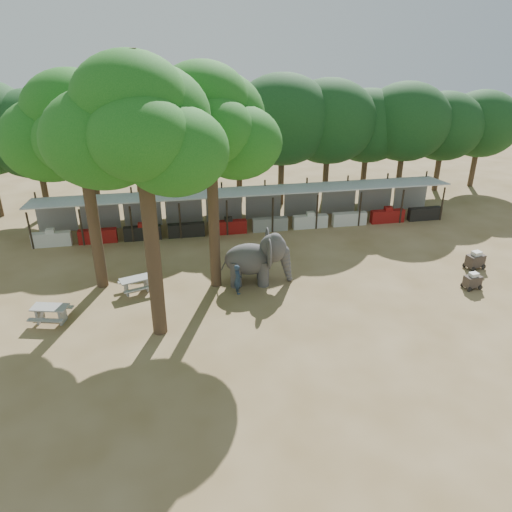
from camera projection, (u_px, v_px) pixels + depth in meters
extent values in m
plane|color=brown|center=(299.00, 343.00, 22.04)|extent=(100.00, 100.00, 0.00)
cube|color=#A1A5A9|center=(247.00, 191.00, 33.39)|extent=(28.00, 2.99, 0.39)
cylinder|color=#2D2319|center=(49.00, 230.00, 30.71)|extent=(0.12, 0.12, 2.40)
cylinder|color=#2D2319|center=(56.00, 212.00, 33.02)|extent=(0.12, 0.12, 2.80)
cube|color=silver|center=(52.00, 239.00, 31.25)|extent=(2.38, 0.50, 0.90)
cube|color=gray|center=(57.00, 217.00, 33.15)|extent=(2.52, 0.12, 2.00)
cylinder|color=#2D2319|center=(96.00, 227.00, 31.16)|extent=(0.12, 0.12, 2.40)
cylinder|color=#2D2319|center=(100.00, 209.00, 33.47)|extent=(0.12, 0.12, 2.80)
cube|color=maroon|center=(98.00, 236.00, 31.71)|extent=(2.38, 0.50, 0.90)
cube|color=gray|center=(100.00, 215.00, 33.60)|extent=(2.52, 0.12, 2.00)
cylinder|color=#2D2319|center=(141.00, 224.00, 31.62)|extent=(0.12, 0.12, 2.40)
cylinder|color=#2D2319|center=(142.00, 206.00, 33.93)|extent=(0.12, 0.12, 2.80)
cube|color=black|center=(143.00, 233.00, 32.16)|extent=(2.38, 0.50, 0.90)
cube|color=gray|center=(143.00, 212.00, 34.06)|extent=(2.52, 0.12, 2.00)
cylinder|color=#2D2319|center=(186.00, 221.00, 32.07)|extent=(0.12, 0.12, 2.40)
cylinder|color=#2D2319|center=(184.00, 204.00, 34.38)|extent=(0.12, 0.12, 2.80)
cube|color=black|center=(186.00, 230.00, 32.62)|extent=(2.38, 0.50, 0.90)
cube|color=gray|center=(184.00, 210.00, 34.51)|extent=(2.52, 0.12, 2.00)
cylinder|color=#2D2319|center=(229.00, 218.00, 32.52)|extent=(0.12, 0.12, 2.40)
cylinder|color=#2D2319|center=(224.00, 201.00, 34.84)|extent=(0.12, 0.12, 2.80)
cube|color=maroon|center=(229.00, 227.00, 33.07)|extent=(2.38, 0.50, 0.90)
cube|color=gray|center=(224.00, 207.00, 34.96)|extent=(2.52, 0.12, 2.00)
cylinder|color=#2D2319|center=(271.00, 215.00, 32.98)|extent=(0.12, 0.12, 2.40)
cylinder|color=#2D2319|center=(263.00, 199.00, 35.29)|extent=(0.12, 0.12, 2.80)
cube|color=gray|center=(270.00, 224.00, 33.52)|extent=(2.38, 0.50, 0.90)
cube|color=gray|center=(263.00, 205.00, 35.42)|extent=(2.52, 0.12, 2.00)
cylinder|color=#2D2319|center=(312.00, 212.00, 33.43)|extent=(0.12, 0.12, 2.40)
cylinder|color=#2D2319|center=(301.00, 197.00, 35.74)|extent=(0.12, 0.12, 2.80)
cube|color=silver|center=(310.00, 222.00, 33.98)|extent=(2.38, 0.50, 0.90)
cube|color=gray|center=(301.00, 202.00, 35.87)|extent=(2.52, 0.12, 2.00)
cylinder|color=#2D2319|center=(351.00, 210.00, 33.89)|extent=(0.12, 0.12, 2.40)
cylinder|color=#2D2319|center=(339.00, 195.00, 36.20)|extent=(0.12, 0.12, 2.80)
cube|color=silver|center=(349.00, 219.00, 34.43)|extent=(2.38, 0.50, 0.90)
cube|color=gray|center=(338.00, 200.00, 36.32)|extent=(2.52, 0.12, 2.00)
cylinder|color=#2D2319|center=(390.00, 207.00, 34.34)|extent=(0.12, 0.12, 2.40)
cylinder|color=#2D2319|center=(375.00, 192.00, 36.65)|extent=(0.12, 0.12, 2.80)
cube|color=maroon|center=(387.00, 216.00, 34.89)|extent=(2.38, 0.50, 0.90)
cube|color=gray|center=(375.00, 198.00, 36.78)|extent=(2.52, 0.12, 2.00)
cylinder|color=#2D2319|center=(428.00, 205.00, 34.79)|extent=(0.12, 0.12, 2.40)
cylinder|color=#2D2319|center=(411.00, 190.00, 37.10)|extent=(0.12, 0.12, 2.80)
cube|color=black|center=(424.00, 214.00, 35.34)|extent=(2.38, 0.50, 0.90)
cube|color=gray|center=(410.00, 196.00, 37.23)|extent=(2.52, 0.12, 2.00)
cylinder|color=#332316|center=(91.00, 204.00, 24.81)|extent=(0.60, 0.60, 9.20)
cone|color=#332316|center=(77.00, 109.00, 22.83)|extent=(0.57, 0.57, 2.88)
ellipsoid|color=#125112|center=(51.00, 139.00, 23.46)|extent=(4.80, 4.80, 3.94)
ellipsoid|color=#125112|center=(107.00, 150.00, 23.26)|extent=(4.20, 4.20, 3.44)
ellipsoid|color=#125112|center=(87.00, 122.00, 24.17)|extent=(5.20, 5.20, 4.26)
ellipsoid|color=#125112|center=(76.00, 139.00, 22.14)|extent=(3.80, 3.80, 3.12)
ellipsoid|color=#125112|center=(70.00, 108.00, 22.95)|extent=(4.40, 4.40, 3.61)
cylinder|color=#332316|center=(150.00, 226.00, 20.60)|extent=(0.64, 0.64, 10.40)
cone|color=#332316|center=(137.00, 95.00, 18.36)|extent=(0.61, 0.61, 3.25)
ellipsoid|color=#125112|center=(104.00, 138.00, 19.07)|extent=(4.80, 4.80, 3.94)
ellipsoid|color=#125112|center=(174.00, 151.00, 18.87)|extent=(4.20, 4.20, 3.44)
ellipsoid|color=#125112|center=(146.00, 117.00, 19.78)|extent=(5.20, 5.20, 4.26)
ellipsoid|color=#125112|center=(140.00, 137.00, 17.75)|extent=(3.80, 3.80, 3.12)
ellipsoid|color=#125112|center=(130.00, 99.00, 18.56)|extent=(4.40, 4.40, 3.61)
cylinder|color=#332316|center=(213.00, 200.00, 24.81)|extent=(0.56, 0.56, 9.60)
cone|color=#332316|center=(209.00, 100.00, 22.74)|extent=(0.53, 0.53, 3.00)
ellipsoid|color=#125112|center=(180.00, 132.00, 23.40)|extent=(4.80, 4.80, 3.94)
ellipsoid|color=#125112|center=(238.00, 142.00, 23.20)|extent=(4.20, 4.20, 3.44)
ellipsoid|color=#125112|center=(212.00, 115.00, 24.11)|extent=(5.20, 5.20, 4.26)
ellipsoid|color=#125112|center=(213.00, 131.00, 22.08)|extent=(3.80, 3.80, 3.12)
ellipsoid|color=#125112|center=(202.00, 100.00, 22.89)|extent=(4.40, 4.40, 3.61)
cylinder|color=#332316|center=(4.00, 191.00, 35.40)|extent=(0.44, 0.44, 3.74)
cylinder|color=#332316|center=(53.00, 189.00, 35.94)|extent=(0.44, 0.44, 3.74)
ellipsoid|color=black|center=(44.00, 138.00, 34.36)|extent=(6.46, 5.95, 5.61)
cylinder|color=#332316|center=(101.00, 186.00, 36.48)|extent=(0.44, 0.44, 3.74)
ellipsoid|color=black|center=(94.00, 136.00, 34.90)|extent=(6.46, 5.95, 5.61)
cylinder|color=#332316|center=(147.00, 184.00, 37.02)|extent=(0.44, 0.44, 3.74)
ellipsoid|color=black|center=(142.00, 134.00, 35.44)|extent=(6.46, 5.95, 5.61)
cylinder|color=#332316|center=(192.00, 181.00, 37.56)|extent=(0.44, 0.44, 3.74)
ellipsoid|color=black|center=(189.00, 132.00, 35.98)|extent=(6.46, 5.95, 5.61)
cylinder|color=#332316|center=(236.00, 179.00, 38.10)|extent=(0.44, 0.44, 3.74)
ellipsoid|color=black|center=(235.00, 131.00, 36.53)|extent=(6.46, 5.95, 5.61)
cylinder|color=#332316|center=(279.00, 177.00, 38.64)|extent=(0.44, 0.44, 3.74)
ellipsoid|color=black|center=(279.00, 129.00, 37.07)|extent=(6.46, 5.95, 5.61)
cylinder|color=#332316|center=(320.00, 175.00, 39.18)|extent=(0.44, 0.44, 3.74)
ellipsoid|color=black|center=(323.00, 127.00, 37.61)|extent=(6.46, 5.95, 5.61)
cylinder|color=#332316|center=(360.00, 172.00, 39.72)|extent=(0.44, 0.44, 3.74)
ellipsoid|color=black|center=(364.00, 126.00, 38.15)|extent=(6.46, 5.95, 5.61)
cylinder|color=#332316|center=(399.00, 170.00, 40.26)|extent=(0.44, 0.44, 3.74)
ellipsoid|color=black|center=(405.00, 124.00, 38.69)|extent=(6.46, 5.95, 5.61)
cylinder|color=#332316|center=(437.00, 168.00, 40.80)|extent=(0.44, 0.44, 3.74)
ellipsoid|color=black|center=(445.00, 123.00, 39.23)|extent=(6.46, 5.95, 5.61)
cylinder|color=#332316|center=(474.00, 166.00, 41.34)|extent=(0.44, 0.44, 3.74)
ellipsoid|color=black|center=(483.00, 122.00, 39.77)|extent=(6.46, 5.95, 5.61)
ellipsoid|color=#3B3838|center=(249.00, 259.00, 26.55)|extent=(2.82, 1.87, 1.71)
cylinder|color=#3B3838|center=(236.00, 274.00, 26.44)|extent=(0.68, 0.68, 1.43)
cylinder|color=#3B3838|center=(236.00, 267.00, 27.17)|extent=(0.68, 0.68, 1.43)
cylinder|color=#3B3838|center=(263.00, 273.00, 26.50)|extent=(0.68, 0.68, 1.43)
cylinder|color=#3B3838|center=(262.00, 266.00, 27.23)|extent=(0.68, 0.68, 1.43)
ellipsoid|color=#3B3838|center=(273.00, 248.00, 26.34)|extent=(1.60, 1.36, 1.58)
ellipsoid|color=#3B3838|center=(269.00, 254.00, 25.62)|extent=(0.41, 1.32, 1.62)
ellipsoid|color=#3B3838|center=(267.00, 242.00, 27.01)|extent=(0.41, 1.32, 1.62)
cone|color=#3B3838|center=(287.00, 266.00, 26.85)|extent=(0.73, 0.73, 1.79)
imported|color=#26384C|center=(238.00, 279.00, 25.72)|extent=(0.43, 0.61, 1.62)
cube|color=gray|center=(50.00, 307.00, 23.25)|extent=(1.78, 1.15, 0.07)
cube|color=gray|center=(40.00, 314.00, 23.46)|extent=(0.27, 0.67, 0.77)
cube|color=gray|center=(63.00, 315.00, 23.39)|extent=(0.27, 0.67, 0.77)
cube|color=gray|center=(45.00, 320.00, 22.85)|extent=(1.66, 0.67, 0.05)
cube|color=gray|center=(56.00, 307.00, 23.93)|extent=(1.66, 0.67, 0.05)
cube|color=gray|center=(135.00, 279.00, 25.84)|extent=(1.74, 1.19, 0.06)
cube|color=gray|center=(126.00, 288.00, 25.78)|extent=(0.29, 0.64, 0.74)
cube|color=gray|center=(146.00, 283.00, 26.23)|extent=(0.29, 0.64, 0.74)
cube|color=gray|center=(139.00, 289.00, 25.51)|extent=(1.59, 0.73, 0.05)
cube|color=gray|center=(133.00, 280.00, 26.44)|extent=(1.59, 0.73, 0.05)
cube|color=#322822|center=(472.00, 281.00, 26.32)|extent=(0.91, 0.62, 0.60)
cylinder|color=black|center=(470.00, 290.00, 26.12)|extent=(0.26, 0.08, 0.26)
cylinder|color=black|center=(480.00, 288.00, 26.30)|extent=(0.26, 0.08, 0.26)
cylinder|color=black|center=(462.00, 285.00, 26.60)|extent=(0.26, 0.08, 0.26)
cylinder|color=black|center=(473.00, 283.00, 26.79)|extent=(0.26, 0.08, 0.26)
cube|color=silver|center=(474.00, 275.00, 26.16)|extent=(0.47, 0.39, 0.21)
cube|color=#322822|center=(475.00, 261.00, 28.41)|extent=(1.09, 0.80, 0.69)
cylinder|color=black|center=(473.00, 270.00, 28.15)|extent=(0.30, 0.12, 0.30)
cylinder|color=black|center=(484.00, 267.00, 28.43)|extent=(0.30, 0.12, 0.30)
cylinder|color=black|center=(465.00, 265.00, 28.69)|extent=(0.30, 0.12, 0.30)
cylinder|color=black|center=(475.00, 262.00, 28.97)|extent=(0.30, 0.12, 0.30)
cube|color=silver|center=(477.00, 253.00, 28.22)|extent=(0.57, 0.49, 0.25)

